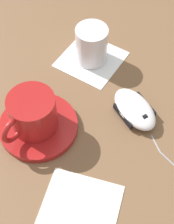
{
  "coord_description": "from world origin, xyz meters",
  "views": [
    {
      "loc": [
        -0.31,
        -0.26,
        0.57
      ],
      "look_at": [
        -0.03,
        -0.02,
        0.03
      ],
      "focal_mm": 55.0,
      "sensor_mm": 36.0,
      "label": 1
    }
  ],
  "objects_px": {
    "computer_mouse": "(135,109)",
    "drinking_glass": "(92,45)",
    "coffee_cup": "(32,113)",
    "saucer": "(39,126)"
  },
  "relations": [
    {
      "from": "computer_mouse",
      "to": "drinking_glass",
      "type": "xyz_separation_m",
      "value": [
        0.06,
        0.16,
        0.03
      ]
    },
    {
      "from": "coffee_cup",
      "to": "saucer",
      "type": "bearing_deg",
      "value": -41.17
    },
    {
      "from": "coffee_cup",
      "to": "computer_mouse",
      "type": "xyz_separation_m",
      "value": [
        0.15,
        -0.13,
        -0.04
      ]
    },
    {
      "from": "saucer",
      "to": "coffee_cup",
      "type": "bearing_deg",
      "value": 138.83
    },
    {
      "from": "computer_mouse",
      "to": "drinking_glass",
      "type": "distance_m",
      "value": 0.17
    },
    {
      "from": "computer_mouse",
      "to": "saucer",
      "type": "bearing_deg",
      "value": 140.45
    },
    {
      "from": "saucer",
      "to": "drinking_glass",
      "type": "distance_m",
      "value": 0.21
    },
    {
      "from": "computer_mouse",
      "to": "drinking_glass",
      "type": "bearing_deg",
      "value": 69.65
    },
    {
      "from": "saucer",
      "to": "drinking_glass",
      "type": "relative_size",
      "value": 1.84
    },
    {
      "from": "computer_mouse",
      "to": "drinking_glass",
      "type": "height_order",
      "value": "drinking_glass"
    }
  ]
}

